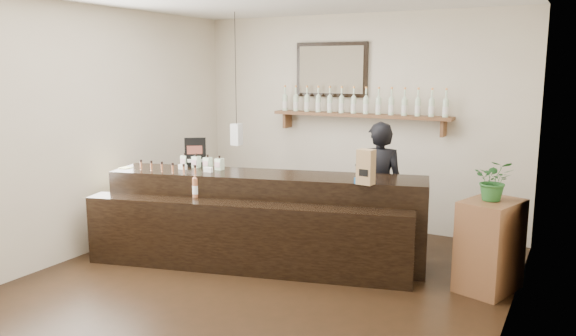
# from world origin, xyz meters

# --- Properties ---
(ground) EXTENTS (5.00, 5.00, 0.00)m
(ground) POSITION_xyz_m (0.00, 0.00, 0.00)
(ground) COLOR black
(ground) RESTS_ON ground
(room_shell) EXTENTS (5.00, 5.00, 5.00)m
(room_shell) POSITION_xyz_m (0.00, 0.00, 1.70)
(room_shell) COLOR beige
(room_shell) RESTS_ON ground
(back_wall_decor) EXTENTS (2.66, 0.96, 1.69)m
(back_wall_decor) POSITION_xyz_m (-0.14, 2.37, 1.75)
(back_wall_decor) COLOR brown
(back_wall_decor) RESTS_ON ground
(counter) EXTENTS (3.51, 1.78, 1.13)m
(counter) POSITION_xyz_m (-0.33, 0.57, 0.45)
(counter) COLOR black
(counter) RESTS_ON ground
(promo_sign) EXTENTS (0.21, 0.16, 0.34)m
(promo_sign) POSITION_xyz_m (-1.28, 0.69, 1.14)
(promo_sign) COLOR black
(promo_sign) RESTS_ON counter
(paper_bag) EXTENTS (0.17, 0.14, 0.35)m
(paper_bag) POSITION_xyz_m (0.83, 0.69, 1.14)
(paper_bag) COLOR olive
(paper_bag) RESTS_ON counter
(tape_dispenser) EXTENTS (0.14, 0.07, 0.11)m
(tape_dispenser) POSITION_xyz_m (0.79, 0.67, 1.01)
(tape_dispenser) COLOR #16559E
(tape_dispenser) RESTS_ON counter
(side_cabinet) EXTENTS (0.60, 0.71, 0.88)m
(side_cabinet) POSITION_xyz_m (2.00, 0.94, 0.44)
(side_cabinet) COLOR brown
(side_cabinet) RESTS_ON ground
(potted_plant) EXTENTS (0.39, 0.35, 0.39)m
(potted_plant) POSITION_xyz_m (2.00, 0.94, 1.08)
(potted_plant) COLOR #255C25
(potted_plant) RESTS_ON side_cabinet
(shopkeeper) EXTENTS (0.71, 0.56, 1.71)m
(shopkeeper) POSITION_xyz_m (0.67, 1.55, 0.86)
(shopkeeper) COLOR black
(shopkeeper) RESTS_ON ground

